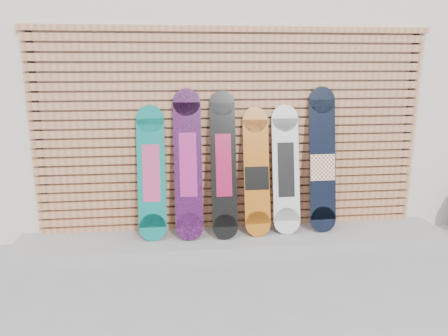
# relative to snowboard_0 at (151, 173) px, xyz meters

# --- Properties ---
(ground) EXTENTS (80.00, 80.00, 0.00)m
(ground) POSITION_rel_snowboard_0_xyz_m (1.02, -0.78, -0.81)
(ground) COLOR gray
(ground) RESTS_ON ground
(building) EXTENTS (12.00, 5.00, 3.60)m
(building) POSITION_rel_snowboard_0_xyz_m (1.52, 2.72, 0.99)
(building) COLOR beige
(building) RESTS_ON ground
(concrete_step) EXTENTS (4.60, 0.70, 0.12)m
(concrete_step) POSITION_rel_snowboard_0_xyz_m (0.87, -0.10, -0.75)
(concrete_step) COLOR gray
(concrete_step) RESTS_ON ground
(slat_wall) EXTENTS (4.26, 0.08, 2.29)m
(slat_wall) POSITION_rel_snowboard_0_xyz_m (0.87, 0.20, 0.40)
(slat_wall) COLOR #AF6F49
(slat_wall) RESTS_ON ground
(snowboard_0) EXTENTS (0.29, 0.34, 1.39)m
(snowboard_0) POSITION_rel_snowboard_0_xyz_m (0.00, 0.00, 0.00)
(snowboard_0) COLOR #0B6C63
(snowboard_0) RESTS_ON concrete_step
(snowboard_1) EXTENTS (0.29, 0.38, 1.55)m
(snowboard_1) POSITION_rel_snowboard_0_xyz_m (0.38, -0.02, 0.08)
(snowboard_1) COLOR black
(snowboard_1) RESTS_ON concrete_step
(snowboard_2) EXTENTS (0.27, 0.39, 1.53)m
(snowboard_2) POSITION_rel_snowboard_0_xyz_m (0.75, -0.03, 0.07)
(snowboard_2) COLOR black
(snowboard_2) RESTS_ON concrete_step
(snowboard_3) EXTENTS (0.28, 0.35, 1.35)m
(snowboard_3) POSITION_rel_snowboard_0_xyz_m (1.11, -0.01, -0.03)
(snowboard_3) COLOR #AB5A12
(snowboard_3) RESTS_ON concrete_step
(snowboard_4) EXTENTS (0.29, 0.32, 1.37)m
(snowboard_4) POSITION_rel_snowboard_0_xyz_m (1.43, 0.01, -0.01)
(snowboard_4) COLOR silver
(snowboard_4) RESTS_ON concrete_step
(snowboard_5) EXTENTS (0.29, 0.31, 1.56)m
(snowboard_5) POSITION_rel_snowboard_0_xyz_m (1.84, 0.01, 0.08)
(snowboard_5) COLOR black
(snowboard_5) RESTS_ON concrete_step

